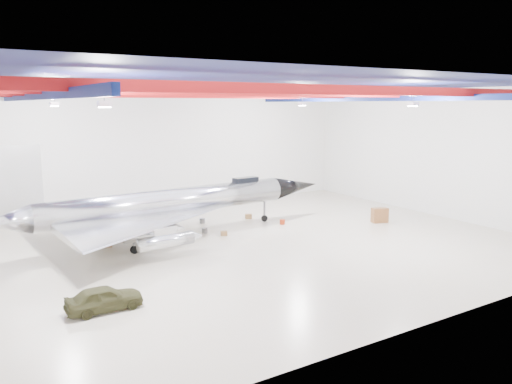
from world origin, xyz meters
TOP-DOWN VIEW (x-y plane):
  - floor at (0.00, 0.00)m, footprint 40.00×40.00m
  - wall_back at (0.00, 15.00)m, footprint 40.00×0.00m
  - wall_right at (20.00, 0.00)m, footprint 0.00×30.00m
  - ceiling at (0.00, 0.00)m, footprint 40.00×40.00m
  - ceiling_structure at (0.00, 0.00)m, footprint 39.50×29.50m
  - jet_aircraft at (-2.74, 4.90)m, footprint 26.67×16.15m
  - jeep at (-10.46, -5.91)m, footprint 3.59×1.45m
  - desk at (13.81, 0.17)m, footprint 1.46×1.04m
  - crate_ply at (-7.39, 4.73)m, footprint 0.62×0.54m
  - toolbox_red at (-3.80, 9.33)m, footprint 0.48×0.38m
  - engine_drum at (-0.06, 4.68)m, footprint 0.55×0.55m
  - parts_bin at (5.25, 7.08)m, footprint 0.69×0.63m
  - crate_small at (-9.30, 7.76)m, footprint 0.38×0.32m
  - tool_chest at (6.58, 3.90)m, footprint 0.55×0.55m
  - oil_barrel at (0.84, 3.25)m, footprint 0.57×0.52m
  - spares_box at (1.16, 7.65)m, footprint 0.57×0.57m

SIDE VIEW (x-z plane):
  - floor at x=0.00m, z-range 0.00..0.00m
  - crate_small at x=-9.30m, z-range 0.00..0.24m
  - oil_barrel at x=0.84m, z-range 0.00..0.33m
  - toolbox_red at x=-3.80m, z-range 0.00..0.34m
  - crate_ply at x=-7.39m, z-range 0.00..0.38m
  - engine_drum at x=-0.06m, z-range 0.00..0.38m
  - parts_bin at x=5.25m, z-range 0.00..0.39m
  - tool_chest at x=6.58m, z-range 0.00..0.39m
  - spares_box at x=1.16m, z-range 0.00..0.40m
  - desk at x=13.81m, z-range 0.00..1.21m
  - jeep at x=-10.46m, z-range 0.00..1.22m
  - jet_aircraft at x=-2.74m, z-range -1.25..6.02m
  - wall_back at x=0.00m, z-range -14.50..25.50m
  - wall_right at x=20.00m, z-range -9.50..20.50m
  - ceiling_structure at x=0.00m, z-range 9.79..10.86m
  - ceiling at x=0.00m, z-range 11.00..11.00m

